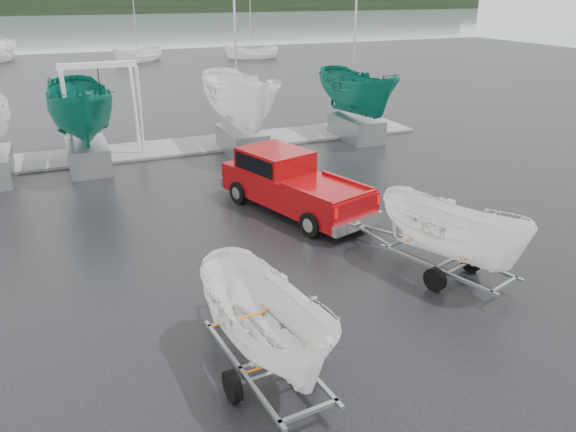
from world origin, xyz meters
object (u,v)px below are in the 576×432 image
Objects in this scene: pickup_truck at (289,181)px; trailer_hitched at (457,183)px; trailer_parked at (265,259)px; boat_hoist at (101,96)px.

pickup_truck is 6.64m from trailer_hitched.
pickup_truck is at bearing 58.93° from trailer_parked.
pickup_truck is at bearing -62.04° from boat_hoist.
boat_hoist is at bearing 96.64° from trailer_hitched.
boat_hoist is (-4.98, 9.38, 1.65)m from pickup_truck.
trailer_hitched is 1.00× the size of trailer_parked.
trailer_hitched is at bearing 13.92° from trailer_parked.
trailer_parked is (-5.83, -2.07, 0.00)m from trailer_hitched.
pickup_truck is at bearing 90.00° from trailer_hitched.
boat_hoist is at bearing 87.84° from trailer_parked.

